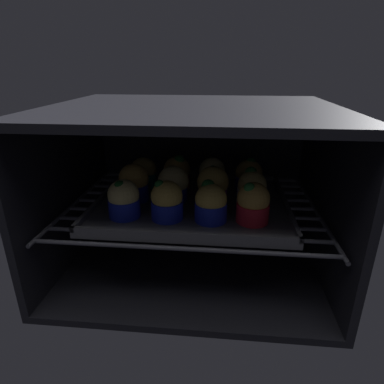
{
  "coord_description": "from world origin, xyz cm",
  "views": [
    {
      "loc": [
        6.41,
        -44.87,
        43.33
      ],
      "look_at": [
        0.0,
        20.09,
        17.41
      ],
      "focal_mm": 30.23,
      "sensor_mm": 36.0,
      "label": 1
    }
  ],
  "objects_px": {
    "baking_tray": "(192,204)",
    "muffin_row1_col2": "(213,186)",
    "muffin_row0_col1": "(167,201)",
    "muffin_row2_col2": "(212,175)",
    "muffin_row0_col2": "(211,203)",
    "muffin_row0_col3": "(253,203)",
    "muffin_row1_col3": "(252,189)",
    "muffin_row0_col0": "(124,199)",
    "muffin_row2_col0": "(144,174)",
    "muffin_row2_col3": "(249,176)",
    "muffin_row1_col0": "(134,183)",
    "muffin_row1_col1": "(173,185)",
    "muffin_row2_col1": "(177,173)"
  },
  "relations": [
    {
      "from": "muffin_row2_col1",
      "to": "muffin_row2_col0",
      "type": "bearing_deg",
      "value": -177.04
    },
    {
      "from": "muffin_row1_col0",
      "to": "muffin_row1_col2",
      "type": "xyz_separation_m",
      "value": [
        0.17,
        0.0,
        -0.0
      ]
    },
    {
      "from": "muffin_row0_col2",
      "to": "muffin_row0_col0",
      "type": "bearing_deg",
      "value": 179.73
    },
    {
      "from": "muffin_row2_col2",
      "to": "muffin_row1_col3",
      "type": "bearing_deg",
      "value": -44.02
    },
    {
      "from": "muffin_row1_col3",
      "to": "muffin_row2_col2",
      "type": "relative_size",
      "value": 1.06
    },
    {
      "from": "muffin_row2_col0",
      "to": "muffin_row2_col1",
      "type": "xyz_separation_m",
      "value": [
        0.08,
        0.0,
        0.0
      ]
    },
    {
      "from": "muffin_row0_col3",
      "to": "muffin_row2_col3",
      "type": "relative_size",
      "value": 1.02
    },
    {
      "from": "muffin_row0_col2",
      "to": "muffin_row1_col1",
      "type": "xyz_separation_m",
      "value": [
        -0.09,
        0.09,
        0.0
      ]
    },
    {
      "from": "muffin_row0_col1",
      "to": "muffin_row0_col3",
      "type": "height_order",
      "value": "muffin_row0_col3"
    },
    {
      "from": "muffin_row1_col0",
      "to": "muffin_row1_col1",
      "type": "xyz_separation_m",
      "value": [
        0.09,
        0.0,
        -0.0
      ]
    },
    {
      "from": "muffin_row0_col0",
      "to": "muffin_row2_col3",
      "type": "distance_m",
      "value": 0.3
    },
    {
      "from": "muffin_row2_col2",
      "to": "muffin_row2_col1",
      "type": "bearing_deg",
      "value": -179.91
    },
    {
      "from": "muffin_row0_col3",
      "to": "muffin_row2_col0",
      "type": "relative_size",
      "value": 1.11
    },
    {
      "from": "baking_tray",
      "to": "muffin_row1_col0",
      "type": "distance_m",
      "value": 0.13
    },
    {
      "from": "baking_tray",
      "to": "muffin_row1_col2",
      "type": "height_order",
      "value": "muffin_row1_col2"
    },
    {
      "from": "muffin_row1_col0",
      "to": "muffin_row0_col3",
      "type": "bearing_deg",
      "value": -18.26
    },
    {
      "from": "muffin_row2_col2",
      "to": "baking_tray",
      "type": "bearing_deg",
      "value": -115.17
    },
    {
      "from": "muffin_row1_col0",
      "to": "muffin_row2_col0",
      "type": "bearing_deg",
      "value": 89.11
    },
    {
      "from": "muffin_row1_col2",
      "to": "muffin_row2_col1",
      "type": "xyz_separation_m",
      "value": [
        -0.09,
        0.08,
        -0.0
      ]
    },
    {
      "from": "muffin_row1_col1",
      "to": "muffin_row2_col0",
      "type": "xyz_separation_m",
      "value": [
        -0.08,
        0.08,
        -0.0
      ]
    },
    {
      "from": "muffin_row0_col3",
      "to": "muffin_row1_col0",
      "type": "xyz_separation_m",
      "value": [
        -0.25,
        0.08,
        0.0
      ]
    },
    {
      "from": "muffin_row2_col0",
      "to": "muffin_row2_col1",
      "type": "distance_m",
      "value": 0.08
    },
    {
      "from": "muffin_row0_col2",
      "to": "muffin_row2_col3",
      "type": "bearing_deg",
      "value": 63.96
    },
    {
      "from": "muffin_row0_col1",
      "to": "muffin_row1_col0",
      "type": "xyz_separation_m",
      "value": [
        -0.09,
        0.09,
        0.0
      ]
    },
    {
      "from": "muffin_row0_col3",
      "to": "muffin_row1_col2",
      "type": "xyz_separation_m",
      "value": [
        -0.08,
        0.08,
        0.0
      ]
    },
    {
      "from": "muffin_row0_col0",
      "to": "muffin_row0_col1",
      "type": "bearing_deg",
      "value": -0.58
    },
    {
      "from": "muffin_row1_col2",
      "to": "muffin_row2_col0",
      "type": "xyz_separation_m",
      "value": [
        -0.17,
        0.08,
        -0.0
      ]
    },
    {
      "from": "muffin_row0_col1",
      "to": "muffin_row2_col2",
      "type": "height_order",
      "value": "muffin_row0_col1"
    },
    {
      "from": "muffin_row0_col0",
      "to": "muffin_row1_col0",
      "type": "relative_size",
      "value": 0.93
    },
    {
      "from": "muffin_row1_col3",
      "to": "muffin_row2_col2",
      "type": "distance_m",
      "value": 0.12
    },
    {
      "from": "muffin_row0_col1",
      "to": "muffin_row1_col3",
      "type": "bearing_deg",
      "value": 27.3
    },
    {
      "from": "muffin_row1_col0",
      "to": "muffin_row2_col1",
      "type": "bearing_deg",
      "value": 46.28
    },
    {
      "from": "muffin_row1_col0",
      "to": "muffin_row0_col2",
      "type": "bearing_deg",
      "value": -26.4
    },
    {
      "from": "muffin_row2_col2",
      "to": "muffin_row0_col2",
      "type": "bearing_deg",
      "value": -88.39
    },
    {
      "from": "baking_tray",
      "to": "muffin_row1_col2",
      "type": "distance_m",
      "value": 0.06
    },
    {
      "from": "muffin_row1_col0",
      "to": "muffin_row2_col3",
      "type": "relative_size",
      "value": 1.04
    },
    {
      "from": "muffin_row0_col0",
      "to": "muffin_row2_col0",
      "type": "relative_size",
      "value": 1.04
    },
    {
      "from": "muffin_row1_col2",
      "to": "muffin_row2_col1",
      "type": "distance_m",
      "value": 0.12
    },
    {
      "from": "muffin_row1_col3",
      "to": "muffin_row1_col2",
      "type": "bearing_deg",
      "value": 179.73
    },
    {
      "from": "muffin_row0_col1",
      "to": "muffin_row2_col2",
      "type": "bearing_deg",
      "value": 65.1
    },
    {
      "from": "muffin_row0_col2",
      "to": "muffin_row0_col3",
      "type": "relative_size",
      "value": 0.98
    },
    {
      "from": "muffin_row0_col1",
      "to": "muffin_row2_col2",
      "type": "xyz_separation_m",
      "value": [
        0.08,
        0.17,
        -0.0
      ]
    },
    {
      "from": "muffin_row1_col3",
      "to": "muffin_row2_col1",
      "type": "relative_size",
      "value": 0.97
    },
    {
      "from": "baking_tray",
      "to": "muffin_row1_col3",
      "type": "height_order",
      "value": "muffin_row1_col3"
    },
    {
      "from": "muffin_row1_col3",
      "to": "muffin_row2_col0",
      "type": "bearing_deg",
      "value": 162.35
    },
    {
      "from": "muffin_row0_col0",
      "to": "muffin_row1_col3",
      "type": "distance_m",
      "value": 0.27
    },
    {
      "from": "muffin_row0_col0",
      "to": "muffin_row2_col0",
      "type": "distance_m",
      "value": 0.17
    },
    {
      "from": "muffin_row0_col1",
      "to": "muffin_row0_col2",
      "type": "xyz_separation_m",
      "value": [
        0.08,
        0.0,
        -0.0
      ]
    },
    {
      "from": "muffin_row2_col2",
      "to": "muffin_row2_col3",
      "type": "relative_size",
      "value": 0.96
    },
    {
      "from": "muffin_row1_col2",
      "to": "baking_tray",
      "type": "bearing_deg",
      "value": 179.69
    }
  ]
}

